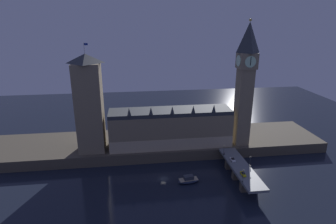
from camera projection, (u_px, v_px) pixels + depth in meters
The scene contains 14 objects.
ground_plane at pixel (163, 179), 153.76m from camera, with size 400.00×400.00×0.00m, color black.
embankment at pixel (157, 144), 189.44m from camera, with size 220.00×42.00×6.67m.
parliament_hall at pixel (170, 127), 177.06m from camera, with size 75.91×18.87×28.00m.
clock_tower at pixel (245, 81), 169.84m from camera, with size 10.71×10.82×77.09m.
victoria_tower at pixel (89, 104), 164.88m from camera, with size 15.52×15.52×64.45m.
bridge at pixel (241, 170), 152.67m from camera, with size 10.23×46.00×7.36m.
car_northbound_lead at pixel (233, 160), 157.78m from camera, with size 2.05×4.50×1.58m.
car_northbound_trail at pixel (243, 174), 143.38m from camera, with size 1.84×4.63×1.41m.
pedestrian_mid_walk at pixel (251, 166), 150.16m from camera, with size 0.38×0.38×1.85m.
pedestrian_far_rail at pixel (224, 153), 164.66m from camera, with size 0.38×0.38×1.82m.
street_lamp_near at pixel (243, 174), 136.10m from camera, with size 1.34×0.60×7.11m.
street_lamp_mid at pixel (250, 160), 151.39m from camera, with size 1.34×0.60×5.98m.
street_lamp_far at pixel (224, 149), 163.98m from camera, with size 1.34×0.60×6.26m.
boat_upstream at pixel (188, 180), 149.93m from camera, with size 11.86×6.31×4.09m.
Camera 1 is at (-15.07, -133.72, 82.99)m, focal length 30.00 mm.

